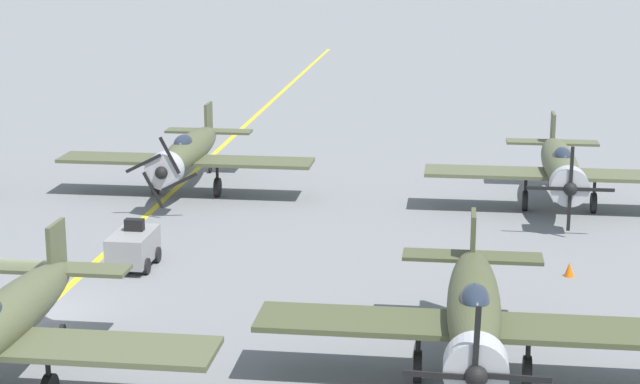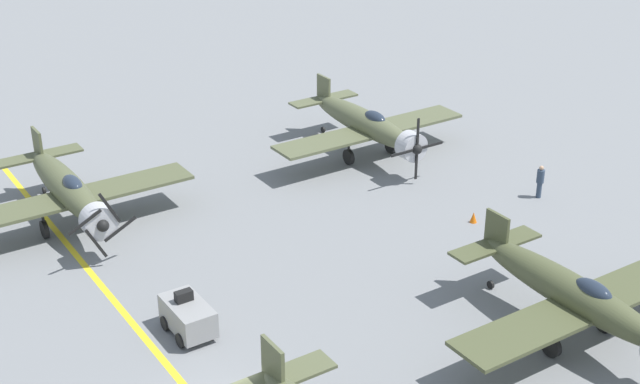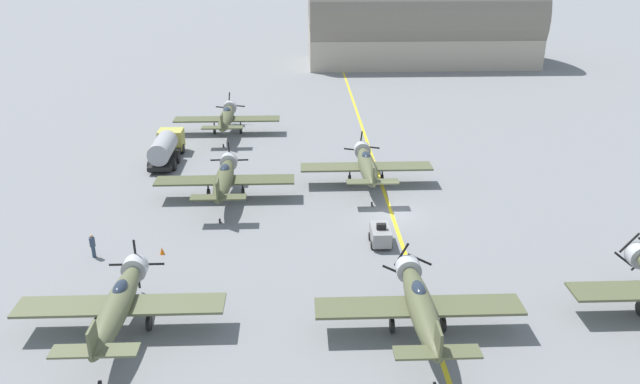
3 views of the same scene
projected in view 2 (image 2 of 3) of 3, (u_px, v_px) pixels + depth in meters
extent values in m
ellipsoid|color=#595E3F|center=(363.00, 121.00, 51.17)|extent=(1.50, 9.50, 1.42)
cylinder|color=#B7B7BC|center=(411.00, 146.00, 47.81)|extent=(1.58, 0.90, 1.58)
ellipsoid|color=#232D3D|center=(375.00, 118.00, 50.07)|extent=(0.80, 1.70, 0.76)
cube|color=#595E3F|center=(370.00, 131.00, 50.74)|extent=(12.00, 2.10, 0.16)
cube|color=#595E3F|center=(324.00, 99.00, 54.20)|extent=(4.40, 1.10, 0.12)
cube|color=#595E3F|center=(324.00, 89.00, 53.92)|extent=(0.14, 1.30, 1.60)
sphere|color=black|center=(417.00, 149.00, 47.43)|extent=(0.56, 0.56, 0.56)
cube|color=black|center=(404.00, 153.00, 47.00)|extent=(1.75, 0.06, 0.14)
cube|color=black|center=(418.00, 134.00, 47.06)|extent=(0.14, 0.06, 1.75)
cube|color=black|center=(430.00, 146.00, 47.87)|extent=(1.75, 0.06, 0.14)
cube|color=black|center=(416.00, 164.00, 47.81)|extent=(0.14, 0.06, 1.75)
cylinder|color=black|center=(391.00, 136.00, 51.76)|extent=(0.14, 0.14, 1.26)
cylinder|color=black|center=(391.00, 146.00, 52.03)|extent=(0.22, 0.90, 0.90)
cylinder|color=black|center=(349.00, 147.00, 50.27)|extent=(0.14, 0.14, 1.26)
cylinder|color=black|center=(349.00, 157.00, 50.54)|extent=(0.22, 0.90, 0.90)
cylinder|color=black|center=(323.00, 130.00, 55.11)|extent=(0.12, 0.36, 0.36)
ellipsoid|color=#535839|center=(66.00, 186.00, 43.22)|extent=(1.50, 9.50, 1.42)
cylinder|color=#B7B7BC|center=(99.00, 221.00, 39.86)|extent=(1.58, 0.90, 1.58)
ellipsoid|color=#232D3D|center=(72.00, 184.00, 42.12)|extent=(0.80, 1.70, 0.76)
cube|color=#535839|center=(72.00, 198.00, 42.79)|extent=(12.00, 2.10, 0.16)
cube|color=#535839|center=(39.00, 156.00, 46.24)|extent=(4.40, 1.10, 0.12)
cube|color=#535839|center=(38.00, 144.00, 45.96)|extent=(0.14, 1.30, 1.60)
sphere|color=black|center=(103.00, 226.00, 39.48)|extent=(0.56, 0.56, 0.56)
cube|color=black|center=(120.00, 229.00, 40.04)|extent=(1.63, 0.06, 0.91)
cube|color=black|center=(96.00, 244.00, 39.62)|extent=(0.91, 0.06, 1.63)
cube|color=black|center=(85.00, 222.00, 38.92)|extent=(1.63, 0.06, 0.91)
cube|color=black|center=(110.00, 208.00, 39.34)|extent=(0.91, 0.06, 1.63)
cylinder|color=black|center=(103.00, 202.00, 43.80)|extent=(0.14, 0.14, 1.26)
cylinder|color=black|center=(104.00, 214.00, 44.07)|extent=(0.22, 0.90, 0.90)
cylinder|color=black|center=(43.00, 218.00, 42.32)|extent=(0.14, 0.14, 1.26)
cylinder|color=black|center=(45.00, 229.00, 42.59)|extent=(0.22, 0.90, 0.90)
cylinder|color=black|center=(44.00, 190.00, 47.15)|extent=(0.12, 0.36, 0.36)
cube|color=#575C3D|center=(273.00, 380.00, 29.25)|extent=(4.40, 1.10, 0.12)
cube|color=#575C3D|center=(273.00, 364.00, 28.97)|extent=(0.14, 1.30, 1.60)
ellipsoid|color=#4B5032|center=(568.00, 290.00, 34.60)|extent=(1.50, 9.50, 1.42)
ellipsoid|color=#232D3D|center=(593.00, 291.00, 33.50)|extent=(0.80, 1.70, 0.76)
cube|color=#4B5032|center=(582.00, 306.00, 34.17)|extent=(12.00, 2.10, 0.16)
cube|color=#4B5032|center=(495.00, 244.00, 37.62)|extent=(4.40, 1.10, 0.12)
cube|color=#4B5032|center=(497.00, 231.00, 37.34)|extent=(0.14, 1.30, 1.60)
cylinder|color=black|center=(607.00, 309.00, 35.18)|extent=(0.14, 0.14, 1.26)
cylinder|color=black|center=(604.00, 322.00, 35.45)|extent=(0.22, 0.90, 0.90)
cylinder|color=black|center=(553.00, 332.00, 33.70)|extent=(0.14, 0.14, 1.26)
cylinder|color=black|center=(551.00, 346.00, 33.97)|extent=(0.22, 0.90, 0.90)
cylinder|color=black|center=(491.00, 285.00, 38.53)|extent=(0.12, 0.36, 0.36)
cube|color=gray|center=(188.00, 316.00, 35.23)|extent=(1.40, 2.60, 1.10)
cube|color=black|center=(184.00, 296.00, 35.10)|extent=(0.70, 0.36, 0.44)
cylinder|color=black|center=(212.00, 329.00, 35.25)|extent=(0.20, 0.60, 0.60)
cylinder|color=black|center=(181.00, 340.00, 34.57)|extent=(0.20, 0.60, 0.60)
cylinder|color=black|center=(196.00, 313.00, 36.33)|extent=(0.20, 0.60, 0.60)
cylinder|color=black|center=(165.00, 323.00, 35.65)|extent=(0.20, 0.60, 0.60)
cylinder|color=#334256|center=(539.00, 190.00, 46.63)|extent=(0.27, 0.27, 0.86)
cylinder|color=#334256|center=(541.00, 176.00, 46.29)|extent=(0.39, 0.39, 0.72)
sphere|color=tan|center=(542.00, 168.00, 46.09)|extent=(0.23, 0.23, 0.23)
cone|color=orange|center=(473.00, 217.00, 44.12)|extent=(0.36, 0.36, 0.55)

